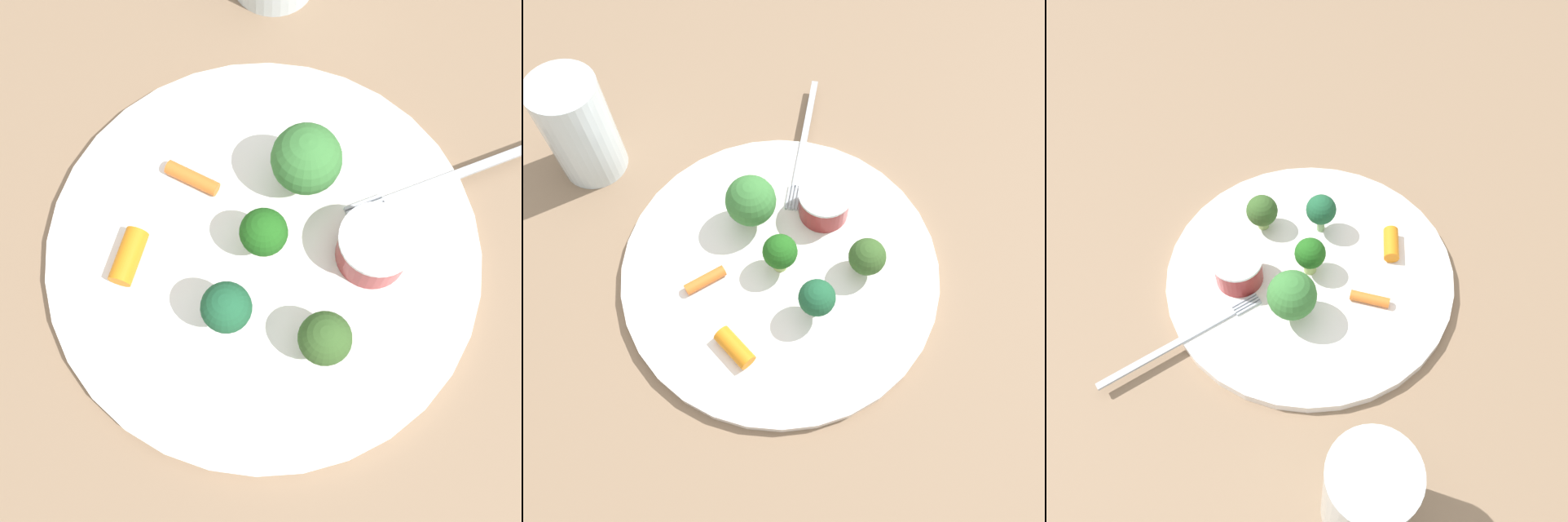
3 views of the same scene
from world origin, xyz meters
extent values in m
plane|color=#846A51|center=(0.00, 0.00, 0.00)|extent=(2.40, 2.40, 0.00)
cylinder|color=white|center=(0.00, 0.00, 0.01)|extent=(0.30, 0.30, 0.01)
cylinder|color=maroon|center=(-0.03, 0.07, 0.03)|extent=(0.05, 0.05, 0.03)
cylinder|color=silver|center=(-0.03, 0.07, 0.04)|extent=(0.05, 0.05, 0.00)
cylinder|color=#80AB72|center=(0.06, 0.00, 0.02)|extent=(0.01, 0.01, 0.02)
sphere|color=#1D5634|center=(0.06, 0.00, 0.04)|extent=(0.03, 0.03, 0.03)
cylinder|color=#91B767|center=(0.05, 0.06, 0.02)|extent=(0.01, 0.01, 0.01)
sphere|color=#335725|center=(0.05, 0.06, 0.04)|extent=(0.03, 0.03, 0.03)
cylinder|color=#99B564|center=(0.00, 0.00, 0.02)|extent=(0.01, 0.01, 0.02)
sphere|color=#1F5C1A|center=(0.00, 0.00, 0.04)|extent=(0.03, 0.03, 0.03)
cylinder|color=#9AC263|center=(-0.06, 0.01, 0.02)|extent=(0.01, 0.01, 0.02)
sphere|color=#387737|center=(-0.06, 0.01, 0.05)|extent=(0.05, 0.05, 0.05)
cylinder|color=orange|center=(-0.03, -0.07, 0.02)|extent=(0.01, 0.04, 0.01)
cylinder|color=orange|center=(0.05, -0.08, 0.02)|extent=(0.04, 0.02, 0.02)
cube|color=#ACB6C2|center=(-0.12, 0.11, 0.01)|extent=(0.11, 0.10, 0.00)
cube|color=#ACB6C2|center=(-0.05, 0.06, 0.01)|extent=(0.02, 0.02, 0.00)
cube|color=#ACB6C2|center=(-0.05, 0.05, 0.01)|extent=(0.02, 0.02, 0.00)
cube|color=#ACB6C2|center=(-0.06, 0.05, 0.01)|extent=(0.02, 0.02, 0.00)
cube|color=#ACB6C2|center=(-0.06, 0.05, 0.01)|extent=(0.02, 0.02, 0.00)
cylinder|color=silver|center=(-0.22, -0.09, 0.06)|extent=(0.07, 0.07, 0.11)
camera|label=1|loc=(0.14, 0.06, 0.44)|focal=45.82mm
camera|label=2|loc=(0.19, -0.12, 0.47)|focal=37.62mm
camera|label=3|loc=(-0.32, -0.07, 0.49)|focal=38.02mm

